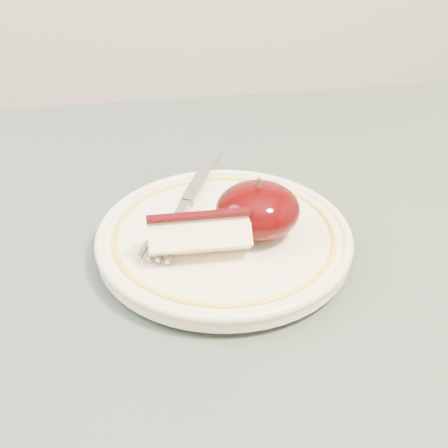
{
  "coord_description": "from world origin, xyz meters",
  "views": [
    {
      "loc": [
        -0.01,
        -0.31,
        1.07
      ],
      "look_at": [
        0.05,
        0.11,
        0.78
      ],
      "focal_mm": 50.0,
      "sensor_mm": 36.0,
      "label": 1
    }
  ],
  "objects": [
    {
      "name": "apple_wedge",
      "position": [
        0.03,
        0.09,
        0.79
      ],
      "size": [
        0.08,
        0.04,
        0.04
      ],
      "rotation": [
        0.0,
        0.0,
        -0.01
      ],
      "color": "#FFF0BB",
      "rests_on": "plate"
    },
    {
      "name": "plate",
      "position": [
        0.05,
        0.11,
        0.76
      ],
      "size": [
        0.22,
        0.22,
        0.02
      ],
      "color": "beige",
      "rests_on": "table"
    },
    {
      "name": "apple_half",
      "position": [
        0.08,
        0.11,
        0.79
      ],
      "size": [
        0.07,
        0.07,
        0.05
      ],
      "color": "black",
      "rests_on": "plate"
    },
    {
      "name": "fork",
      "position": [
        0.03,
        0.16,
        0.77
      ],
      "size": [
        0.09,
        0.18,
        0.0
      ],
      "rotation": [
        0.0,
        0.0,
        1.16
      ],
      "color": "gray",
      "rests_on": "plate"
    },
    {
      "name": "table",
      "position": [
        0.0,
        0.0,
        0.66
      ],
      "size": [
        0.9,
        0.9,
        0.75
      ],
      "color": "brown",
      "rests_on": "ground"
    }
  ]
}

